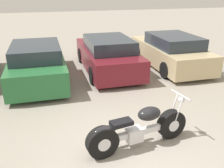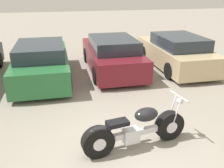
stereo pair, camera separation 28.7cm
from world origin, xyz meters
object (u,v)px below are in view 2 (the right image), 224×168
Objects in this scene: parked_car_maroon at (112,55)px; parked_car_champagne at (176,52)px; motorcycle at (135,130)px; parked_car_green at (42,62)px.

parked_car_maroon is 2.67m from parked_car_champagne.
parked_car_champagne is at bearing 56.29° from motorcycle.
parked_car_maroon is at bearing 176.90° from parked_car_champagne.
parked_car_maroon reaches higher than motorcycle.
motorcycle is at bearing -66.70° from parked_car_green.
parked_car_champagne is (3.31, 4.96, 0.22)m from motorcycle.
motorcycle is 5.97m from parked_car_champagne.
parked_car_green and parked_car_maroon have the same top height.
parked_car_green is (-2.02, 4.68, 0.22)m from motorcycle.
parked_car_maroon and parked_car_champagne have the same top height.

